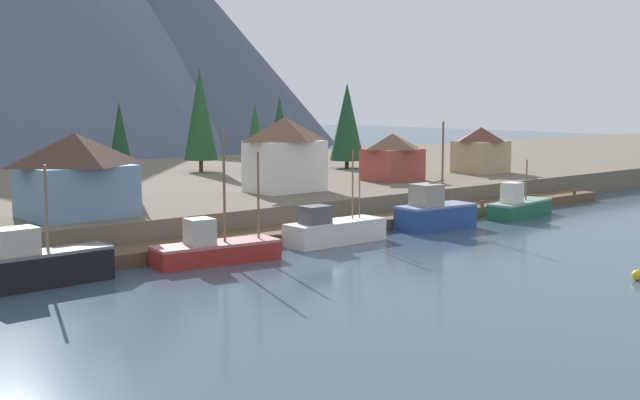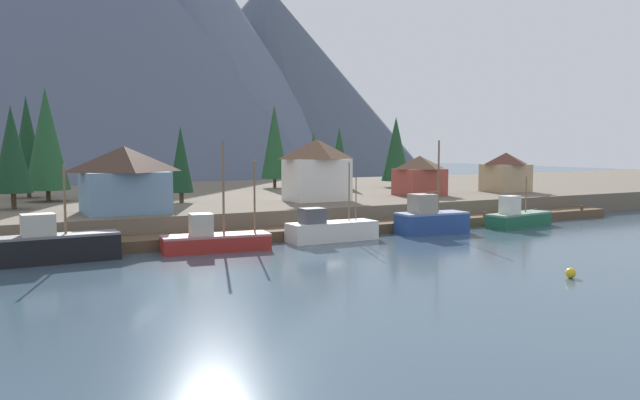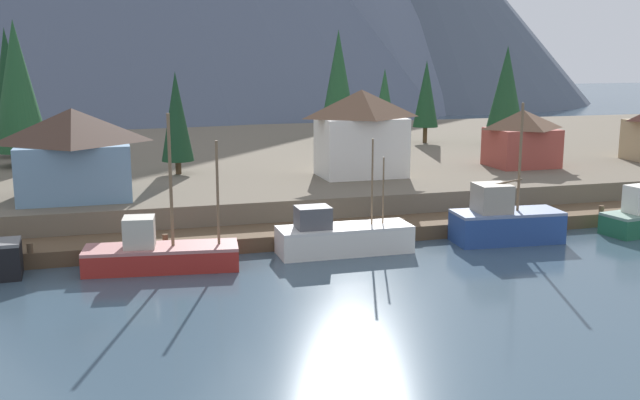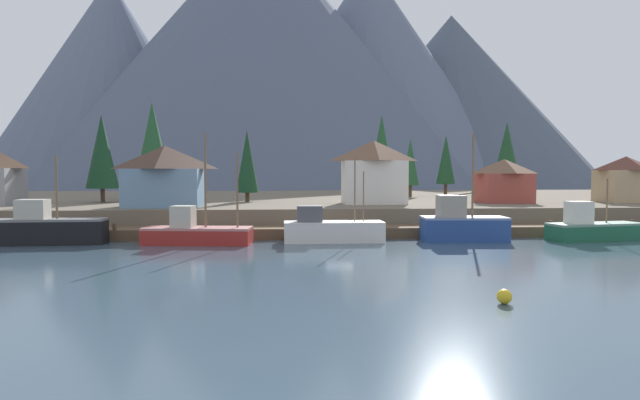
{
  "view_description": "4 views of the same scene",
  "coord_description": "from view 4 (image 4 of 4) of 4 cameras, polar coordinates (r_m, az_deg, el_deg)",
  "views": [
    {
      "loc": [
        -44.01,
        -50.69,
        11.59
      ],
      "look_at": [
        0.32,
        1.58,
        3.11
      ],
      "focal_mm": 46.4,
      "sensor_mm": 36.0,
      "label": 1
    },
    {
      "loc": [
        -30.51,
        -53.89,
        8.89
      ],
      "look_at": [
        -0.41,
        1.4,
        3.65
      ],
      "focal_mm": 36.03,
      "sensor_mm": 36.0,
      "label": 2
    },
    {
      "loc": [
        -15.21,
        -46.2,
        12.89
      ],
      "look_at": [
        -1.12,
        2.76,
        2.71
      ],
      "focal_mm": 41.85,
      "sensor_mm": 36.0,
      "label": 3
    },
    {
      "loc": [
        -5.44,
        -48.15,
        6.09
      ],
      "look_at": [
        -1.71,
        1.1,
        3.56
      ],
      "focal_mm": 30.06,
      "sensor_mm": 36.0,
      "label": 4
    }
  ],
  "objects": [
    {
      "name": "ground_plane",
      "position": [
        68.68,
        0.23,
        -2.57
      ],
      "size": [
        400.0,
        400.0,
        1.0
      ],
      "primitive_type": "cube",
      "color": "#384C5B"
    },
    {
      "name": "dock",
      "position": [
        50.74,
        1.85,
        -3.39
      ],
      "size": [
        80.0,
        4.0,
        1.6
      ],
      "color": "brown",
      "rests_on": "ground_plane"
    },
    {
      "name": "shoreline_bank",
      "position": [
        80.48,
        -0.45,
        -0.51
      ],
      "size": [
        400.0,
        56.0,
        2.5
      ],
      "primitive_type": "cube",
      "color": "#665B4C",
      "rests_on": "ground_plane"
    },
    {
      "name": "mountain_west_peak",
      "position": [
        186.53,
        -21.3,
        11.29
      ],
      "size": [
        82.12,
        82.12,
        67.7
      ],
      "primitive_type": "cone",
      "color": "slate",
      "rests_on": "ground_plane"
    },
    {
      "name": "mountain_central_peak",
      "position": [
        178.1,
        -6.34,
        14.96
      ],
      "size": [
        140.25,
        140.25,
        86.53
      ],
      "primitive_type": "cone",
      "color": "#4C566B",
      "rests_on": "ground_plane"
    },
    {
      "name": "mountain_east_peak",
      "position": [
        190.17,
        5.15,
        12.9
      ],
      "size": [
        102.63,
        102.63,
        78.09
      ],
      "primitive_type": "cone",
      "color": "slate",
      "rests_on": "ground_plane"
    },
    {
      "name": "mountain_far_ridge",
      "position": [
        206.04,
        13.71,
        10.01
      ],
      "size": [
        108.39,
        108.39,
        63.54
      ],
      "primitive_type": "cone",
      "color": "#475160",
      "rests_on": "ground_plane"
    },
    {
      "name": "fishing_boat_black",
      "position": [
        50.94,
        -27.01,
        -2.71
      ],
      "size": [
        9.17,
        2.52,
        7.52
      ],
      "rotation": [
        0.0,
        0.0,
        0.03
      ],
      "color": "black",
      "rests_on": "ground_plane"
    },
    {
      "name": "fishing_boat_red",
      "position": [
        46.91,
        -13.06,
        -3.38
      ],
      "size": [
        9.37,
        3.86,
        9.38
      ],
      "rotation": [
        0.0,
        0.0,
        -0.12
      ],
      "color": "maroon",
      "rests_on": "ground_plane"
    },
    {
      "name": "fishing_boat_white",
      "position": [
        47.09,
        1.2,
        -3.18
      ],
      "size": [
        8.71,
        2.81,
        7.41
      ],
      "rotation": [
        0.0,
        0.0,
        0.0
      ],
      "color": "silver",
      "rests_on": "ground_plane"
    },
    {
      "name": "fishing_boat_blue",
      "position": [
        49.22,
        14.85,
        -2.56
      ],
      "size": [
        7.58,
        3.48,
        9.53
      ],
      "rotation": [
        0.0,
        0.0,
        -0.07
      ],
      "color": "navy",
      "rests_on": "ground_plane"
    },
    {
      "name": "fishing_boat_green",
      "position": [
        54.11,
        27.04,
        -2.74
      ],
      "size": [
        8.95,
        4.0,
        5.56
      ],
      "rotation": [
        0.0,
        0.0,
        0.16
      ],
      "color": "#1E5B3D",
      "rests_on": "ground_plane"
    },
    {
      "name": "house_red",
      "position": [
        67.53,
        18.99,
        1.98
      ],
      "size": [
        5.99,
        5.0,
        5.19
      ],
      "color": "#9E4238",
      "rests_on": "shoreline_bank"
    },
    {
      "name": "house_tan",
      "position": [
        74.57,
        29.77,
        1.97
      ],
      "size": [
        6.09,
        5.01,
        5.55
      ],
      "color": "tan",
      "rests_on": "shoreline_bank"
    },
    {
      "name": "house_blue",
      "position": [
        58.87,
        -16.18,
        2.53
      ],
      "size": [
        8.03,
        6.8,
        6.44
      ],
      "color": "#6689A8",
      "rests_on": "shoreline_bank"
    },
    {
      "name": "house_white",
      "position": [
        61.95,
        5.75,
        3.04
      ],
      "size": [
        7.35,
        5.02,
        7.27
      ],
      "color": "silver",
      "rests_on": "shoreline_bank"
    },
    {
      "name": "conifer_near_left",
      "position": [
        79.85,
        9.6,
        4.0
      ],
      "size": [
        2.55,
        2.55,
        8.63
      ],
      "color": "#4C3823",
      "rests_on": "shoreline_bank"
    },
    {
      "name": "conifer_near_right",
      "position": [
        76.89,
        -17.39,
        5.56
      ],
      "size": [
        5.02,
        5.02,
        13.23
      ],
      "color": "#4C3823",
      "rests_on": "shoreline_bank"
    },
    {
      "name": "conifer_mid_left",
      "position": [
        69.91,
        -22.2,
        4.79
      ],
      "size": [
        3.85,
        3.85,
        10.57
      ],
      "color": "#4C3823",
      "rests_on": "shoreline_bank"
    },
    {
      "name": "conifer_mid_right",
      "position": [
        84.14,
        19.25,
        4.43
      ],
      "size": [
        4.47,
        4.47,
        11.03
      ],
      "color": "#4C3823",
      "rests_on": "shoreline_bank"
    },
    {
      "name": "conifer_back_left",
      "position": [
        86.76,
        6.58,
        5.27
      ],
      "size": [
        4.2,
        4.2,
        12.86
      ],
      "color": "#4C3823",
      "rests_on": "shoreline_bank"
    },
    {
      "name": "conifer_back_right",
      "position": [
        85.1,
        13.25,
        4.2
      ],
      "size": [
        2.9,
        2.9,
        9.41
      ],
      "color": "#4C3823",
      "rests_on": "shoreline_bank"
    },
    {
      "name": "conifer_centre",
      "position": [
        84.01,
        -17.35,
        5.18
      ],
      "size": [
        4.03,
        4.03,
        12.69
      ],
      "color": "#4C3823",
      "rests_on": "shoreline_bank"
    },
    {
      "name": "conifer_far_left",
      "position": [
        66.44,
        -7.77,
        4.07
      ],
      "size": [
        2.77,
        2.77,
        8.76
      ],
      "color": "#4C3823",
      "rests_on": "shoreline_bank"
    },
    {
      "name": "channel_buoy",
      "position": [
        26.58,
        19.03,
        -9.69
      ],
      "size": [
        0.7,
        0.7,
        0.7
      ],
      "primitive_type": "sphere",
      "color": "gold",
      "rests_on": "ground_plane"
    }
  ]
}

